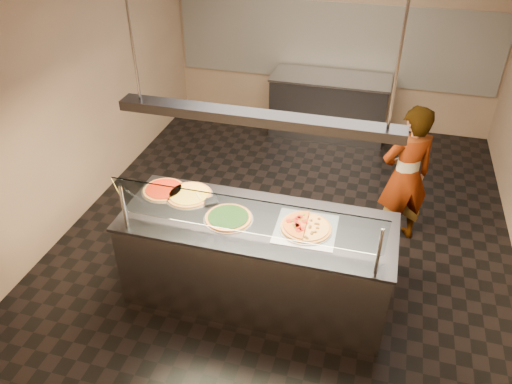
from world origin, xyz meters
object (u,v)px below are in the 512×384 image
(half_pizza_sausage, at_px, (318,229))
(heat_lamp_housing, at_px, (257,118))
(sneeze_guard, at_px, (246,217))
(perforated_tray, at_px, (306,229))
(serving_counter, at_px, (257,260))
(pizza_tomato, at_px, (164,189))
(pizza_cheese, at_px, (189,195))
(half_pizza_pepperoni, at_px, (294,224))
(pizza_spinach, at_px, (229,217))
(worker, at_px, (405,176))
(prep_table, at_px, (329,106))
(pizza_spatula, at_px, (204,198))

(half_pizza_sausage, distance_m, heat_lamp_housing, 1.14)
(sneeze_guard, bearing_deg, perforated_tray, 37.57)
(serving_counter, relative_size, perforated_tray, 4.55)
(pizza_tomato, bearing_deg, pizza_cheese, -3.47)
(half_pizza_pepperoni, bearing_deg, pizza_spinach, -176.44)
(half_pizza_pepperoni, distance_m, heat_lamp_housing, 1.04)
(pizza_spinach, distance_m, heat_lamp_housing, 1.04)
(half_pizza_sausage, distance_m, pizza_tomato, 1.58)
(pizza_spinach, distance_m, pizza_cheese, 0.54)
(pizza_tomato, height_order, worker, worker)
(pizza_tomato, distance_m, worker, 2.54)
(half_pizza_sausage, distance_m, prep_table, 3.76)
(half_pizza_pepperoni, xyz_separation_m, pizza_cheese, (-1.08, 0.21, -0.02))
(perforated_tray, height_order, worker, worker)
(perforated_tray, bearing_deg, worker, 57.66)
(worker, bearing_deg, heat_lamp_housing, 17.14)
(serving_counter, relative_size, worker, 1.53)
(pizza_spatula, height_order, worker, worker)
(half_pizza_sausage, xyz_separation_m, worker, (0.73, 1.33, -0.14))
(half_pizza_sausage, bearing_deg, pizza_tomato, 171.55)
(serving_counter, distance_m, heat_lamp_housing, 1.48)
(serving_counter, height_order, pizza_spatula, pizza_spatula)
(worker, bearing_deg, pizza_cheese, 0.07)
(serving_counter, height_order, half_pizza_pepperoni, half_pizza_pepperoni)
(serving_counter, distance_m, pizza_spinach, 0.55)
(pizza_tomato, distance_m, heat_lamp_housing, 1.44)
(pizza_tomato, bearing_deg, pizza_spatula, -6.33)
(serving_counter, height_order, pizza_cheese, pizza_cheese)
(pizza_spinach, bearing_deg, half_pizza_pepperoni, 3.56)
(sneeze_guard, height_order, half_pizza_sausage, sneeze_guard)
(perforated_tray, height_order, pizza_cheese, pizza_cheese)
(half_pizza_sausage, distance_m, pizza_spatula, 1.14)
(perforated_tray, relative_size, prep_table, 0.31)
(serving_counter, relative_size, pizza_cheese, 5.38)
(worker, relative_size, heat_lamp_housing, 0.71)
(pizza_spinach, bearing_deg, worker, 41.47)
(pizza_spinach, height_order, worker, worker)
(sneeze_guard, height_order, heat_lamp_housing, heat_lamp_housing)
(perforated_tray, xyz_separation_m, worker, (0.84, 1.32, -0.12))
(pizza_spinach, relative_size, pizza_tomato, 1.05)
(perforated_tray, relative_size, pizza_spatula, 1.99)
(half_pizza_sausage, height_order, pizza_cheese, half_pizza_sausage)
(pizza_spatula, distance_m, heat_lamp_housing, 1.16)
(perforated_tray, height_order, prep_table, perforated_tray)
(half_pizza_sausage, xyz_separation_m, pizza_spinach, (-0.81, -0.03, -0.01))
(pizza_spinach, xyz_separation_m, pizza_cheese, (-0.48, 0.25, -0.00))
(serving_counter, distance_m, perforated_tray, 0.65)
(serving_counter, xyz_separation_m, pizza_spinach, (-0.25, -0.04, 0.48))
(perforated_tray, bearing_deg, prep_table, 94.81)
(pizza_tomato, xyz_separation_m, pizza_spatula, (0.43, -0.05, 0.01))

